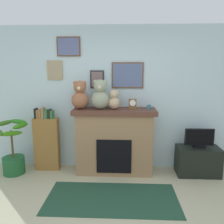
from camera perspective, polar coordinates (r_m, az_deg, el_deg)
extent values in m
cube|color=silver|center=(4.35, 0.03, 3.32)|extent=(5.20, 0.12, 2.60)
cube|color=brown|center=(4.24, 3.81, 8.90)|extent=(0.56, 0.02, 0.46)
cube|color=slate|center=(4.23, 3.82, 8.89)|extent=(0.52, 0.00, 0.42)
cube|color=black|center=(4.27, -3.65, 7.95)|extent=(0.24, 0.02, 0.31)
cube|color=#705D5B|center=(4.26, -3.67, 7.94)|extent=(0.20, 0.00, 0.27)
cube|color=tan|center=(4.41, -13.75, 9.86)|extent=(0.28, 0.02, 0.34)
cube|color=tan|center=(4.40, -13.79, 9.85)|extent=(0.24, 0.00, 0.30)
cube|color=brown|center=(4.36, -10.53, 15.38)|extent=(0.42, 0.02, 0.34)
cube|color=slate|center=(4.35, -10.56, 15.39)|extent=(0.38, 0.00, 0.30)
cube|color=#95714D|center=(4.23, 0.60, -7.53)|extent=(1.32, 0.48, 1.08)
cube|color=brown|center=(4.08, 0.62, 0.20)|extent=(1.44, 0.54, 0.08)
cube|color=black|center=(4.05, 0.47, -10.79)|extent=(0.59, 0.02, 0.59)
cube|color=olive|center=(4.50, -15.57, -7.51)|extent=(0.45, 0.16, 0.97)
cube|color=black|center=(4.41, -18.00, -0.29)|extent=(0.03, 0.13, 0.18)
cube|color=olive|center=(4.40, -17.49, -0.46)|extent=(0.03, 0.13, 0.15)
cube|color=#A25F38|center=(4.39, -16.97, -0.46)|extent=(0.04, 0.13, 0.15)
cube|color=olive|center=(4.37, -16.41, -0.20)|extent=(0.04, 0.13, 0.20)
cube|color=#32693E|center=(4.35, -15.69, -0.44)|extent=(0.06, 0.13, 0.16)
cube|color=black|center=(4.33, -14.96, -0.42)|extent=(0.05, 0.13, 0.16)
cube|color=#2D743F|center=(4.32, -14.36, -0.57)|extent=(0.03, 0.13, 0.14)
cylinder|color=#1E592D|center=(4.63, -22.76, -11.83)|extent=(0.37, 0.37, 0.30)
cylinder|color=brown|center=(4.49, -23.12, -7.14)|extent=(0.04, 0.04, 0.49)
ellipsoid|color=#2F7D14|center=(4.27, -21.38, -3.15)|extent=(0.20, 0.37, 0.08)
ellipsoid|color=#2C7F1E|center=(4.54, -21.91, -2.16)|extent=(0.37, 0.19, 0.08)
ellipsoid|color=#3B721F|center=(4.54, -24.83, -2.47)|extent=(0.24, 0.37, 0.08)
ellipsoid|color=#3C7E12|center=(4.32, -23.36, -4.83)|extent=(0.37, 0.24, 0.08)
cube|color=black|center=(4.47, 20.12, -11.10)|extent=(0.73, 0.40, 0.50)
cube|color=black|center=(4.38, 20.35, -7.80)|extent=(0.20, 0.14, 0.04)
cube|color=black|center=(4.33, 20.49, -5.70)|extent=(0.50, 0.03, 0.29)
cube|color=black|center=(4.31, 20.56, -5.77)|extent=(0.46, 0.00, 0.25)
cube|color=#1F4330|center=(3.61, 0.02, -20.25)|extent=(1.89, 0.92, 0.01)
cylinder|color=teal|center=(4.07, 8.97, 1.21)|extent=(0.07, 0.07, 0.08)
cube|color=brown|center=(4.04, 5.02, 1.89)|extent=(0.13, 0.09, 0.18)
cylinder|color=white|center=(3.99, 5.05, 2.18)|extent=(0.10, 0.01, 0.10)
sphere|color=#965C3E|center=(4.10, -7.74, 2.86)|extent=(0.30, 0.30, 0.30)
sphere|color=#965C3E|center=(4.07, -7.82, 6.04)|extent=(0.22, 0.22, 0.22)
sphere|color=#965C3E|center=(4.08, -8.90, 6.94)|extent=(0.08, 0.08, 0.08)
sphere|color=#965C3E|center=(4.05, -6.77, 6.97)|extent=(0.08, 0.08, 0.08)
sphere|color=beige|center=(3.99, -8.04, 5.78)|extent=(0.07, 0.07, 0.07)
sphere|color=gray|center=(4.05, -2.87, 2.94)|extent=(0.32, 0.32, 0.32)
sphere|color=gray|center=(4.02, -2.90, 6.31)|extent=(0.23, 0.23, 0.23)
sphere|color=gray|center=(4.03, -4.05, 7.28)|extent=(0.08, 0.08, 0.08)
sphere|color=gray|center=(4.01, -1.76, 7.29)|extent=(0.08, 0.08, 0.08)
sphere|color=beige|center=(3.93, -3.03, 6.04)|extent=(0.07, 0.07, 0.07)
sphere|color=tan|center=(4.04, 0.52, 2.16)|extent=(0.21, 0.21, 0.21)
sphere|color=tan|center=(4.02, 0.52, 4.36)|extent=(0.15, 0.15, 0.15)
sphere|color=tan|center=(4.02, -0.23, 5.00)|extent=(0.05, 0.05, 0.05)
sphere|color=tan|center=(4.01, 1.27, 4.99)|extent=(0.05, 0.05, 0.05)
sphere|color=beige|center=(3.96, 0.49, 4.16)|extent=(0.04, 0.04, 0.04)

